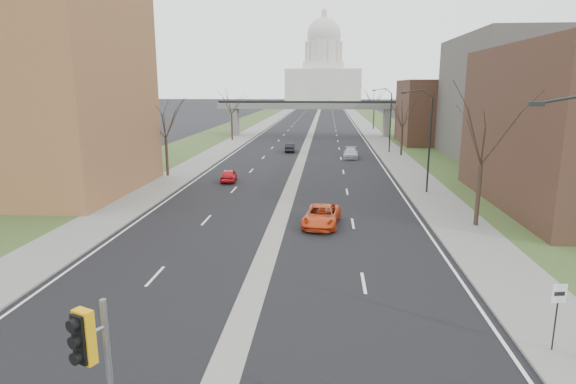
# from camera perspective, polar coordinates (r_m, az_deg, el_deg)

# --- Properties ---
(road_surface) EXTENTS (20.00, 600.00, 0.01)m
(road_surface) POSITION_cam_1_polar(r_m,az_deg,el_deg) (159.52, 3.53, 9.13)
(road_surface) COLOR black
(road_surface) RESTS_ON ground
(median_strip) EXTENTS (1.20, 600.00, 0.02)m
(median_strip) POSITION_cam_1_polar(r_m,az_deg,el_deg) (159.52, 3.53, 9.13)
(median_strip) COLOR gray
(median_strip) RESTS_ON ground
(sidewalk_right) EXTENTS (4.00, 600.00, 0.12)m
(sidewalk_right) POSITION_cam_1_polar(r_m,az_deg,el_deg) (159.72, 7.90, 9.06)
(sidewalk_right) COLOR gray
(sidewalk_right) RESTS_ON ground
(sidewalk_left) EXTENTS (4.00, 600.00, 0.12)m
(sidewalk_left) POSITION_cam_1_polar(r_m,az_deg,el_deg) (160.20, -0.82, 9.18)
(sidewalk_left) COLOR gray
(sidewalk_left) RESTS_ON ground
(grass_verge_right) EXTENTS (8.00, 600.00, 0.10)m
(grass_verge_right) POSITION_cam_1_polar(r_m,az_deg,el_deg) (160.17, 10.07, 8.99)
(grass_verge_right) COLOR #334620
(grass_verge_right) RESTS_ON ground
(grass_verge_left) EXTENTS (8.00, 600.00, 0.10)m
(grass_verge_left) POSITION_cam_1_polar(r_m,az_deg,el_deg) (160.88, -2.97, 9.18)
(grass_verge_left) COLOR #334620
(grass_verge_left) RESTS_ON ground
(commercial_block_mid) EXTENTS (18.00, 22.00, 15.00)m
(commercial_block_mid) POSITION_cam_1_polar(r_m,az_deg,el_deg) (66.09, 27.12, 9.76)
(commercial_block_mid) COLOR #52504B
(commercial_block_mid) RESTS_ON ground
(commercial_block_far) EXTENTS (14.00, 14.00, 10.00)m
(commercial_block_far) POSITION_cam_1_polar(r_m,az_deg,el_deg) (81.53, 18.21, 8.97)
(commercial_block_far) COLOR #473021
(commercial_block_far) RESTS_ON ground
(pedestrian_bridge) EXTENTS (34.00, 3.00, 6.45)m
(pedestrian_bridge) POSITION_cam_1_polar(r_m,az_deg,el_deg) (89.38, 2.63, 9.71)
(pedestrian_bridge) COLOR slate
(pedestrian_bridge) RESTS_ON ground
(capitol) EXTENTS (48.00, 42.00, 55.75)m
(capitol) POSITION_cam_1_polar(r_m,az_deg,el_deg) (329.39, 4.21, 14.02)
(capitol) COLOR silver
(capitol) RESTS_ON ground
(streetlight_mid) EXTENTS (2.61, 0.20, 8.70)m
(streetlight_mid) POSITION_cam_1_polar(r_m,az_deg,el_deg) (42.01, 15.55, 9.16)
(streetlight_mid) COLOR black
(streetlight_mid) RESTS_ON sidewalk_right
(streetlight_far) EXTENTS (2.61, 0.20, 8.70)m
(streetlight_far) POSITION_cam_1_polar(r_m,az_deg,el_deg) (67.71, 11.45, 10.42)
(streetlight_far) COLOR black
(streetlight_far) RESTS_ON sidewalk_right
(tree_left_b) EXTENTS (6.75, 6.75, 8.81)m
(tree_left_b) POSITION_cam_1_polar(r_m,az_deg,el_deg) (50.00, -14.42, 8.83)
(tree_left_b) COLOR #382B21
(tree_left_b) RESTS_ON sidewalk_left
(tree_left_c) EXTENTS (7.65, 7.65, 9.99)m
(tree_left_c) POSITION_cam_1_polar(r_m,az_deg,el_deg) (82.85, -6.75, 10.95)
(tree_left_c) COLOR #382B21
(tree_left_c) RESTS_ON sidewalk_left
(tree_right_a) EXTENTS (7.20, 7.20, 9.40)m
(tree_right_a) POSITION_cam_1_polar(r_m,az_deg,el_deg) (32.82, 22.23, 7.37)
(tree_right_a) COLOR #382B21
(tree_right_a) RESTS_ON sidewalk_right
(tree_right_b) EXTENTS (6.30, 6.30, 8.22)m
(tree_right_b) POSITION_cam_1_polar(r_m,az_deg,el_deg) (65.05, 13.50, 9.25)
(tree_right_b) COLOR #382B21
(tree_right_b) RESTS_ON sidewalk_right
(tree_right_c) EXTENTS (7.65, 7.65, 9.99)m
(tree_right_c) POSITION_cam_1_polar(r_m,az_deg,el_deg) (104.71, 10.21, 11.13)
(tree_right_c) COLOR #382B21
(tree_right_c) RESTS_ON sidewalk_right
(signal_pole_median) EXTENTS (0.72, 0.82, 4.92)m
(signal_pole_median) POSITION_cam_1_polar(r_m,az_deg,el_deg) (10.82, -21.65, -19.50)
(signal_pole_median) COLOR gray
(signal_pole_median) RESTS_ON ground
(speed_limit_sign) EXTENTS (0.52, 0.12, 2.42)m
(speed_limit_sign) POSITION_cam_1_polar(r_m,az_deg,el_deg) (18.98, 29.30, -11.60)
(speed_limit_sign) COLOR black
(speed_limit_sign) RESTS_ON sidewalk_right
(car_left_near) EXTENTS (1.81, 3.72, 1.22)m
(car_left_near) POSITION_cam_1_polar(r_m,az_deg,el_deg) (46.86, -7.03, 1.99)
(car_left_near) COLOR red
(car_left_near) RESTS_ON ground
(car_left_far) EXTENTS (1.46, 3.79, 1.23)m
(car_left_far) POSITION_cam_1_polar(r_m,az_deg,el_deg) (68.00, 0.24, 5.31)
(car_left_far) COLOR black
(car_left_far) RESTS_ON ground
(car_right_near) EXTENTS (2.73, 4.98, 1.32)m
(car_right_near) POSITION_cam_1_polar(r_m,az_deg,el_deg) (31.83, 4.01, -2.81)
(car_right_near) COLOR #CB4015
(car_right_near) RESTS_ON ground
(car_right_mid) EXTENTS (2.07, 4.59, 1.30)m
(car_right_mid) POSITION_cam_1_polar(r_m,az_deg,el_deg) (62.51, 7.44, 4.61)
(car_right_mid) COLOR #B3B1B9
(car_right_mid) RESTS_ON ground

